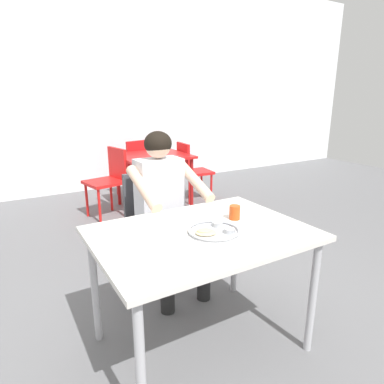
{
  "coord_description": "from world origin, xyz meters",
  "views": [
    {
      "loc": [
        -0.96,
        -1.46,
        1.45
      ],
      "look_at": [
        0.03,
        0.22,
        0.89
      ],
      "focal_mm": 31.06,
      "sensor_mm": 36.0,
      "label": 1
    }
  ],
  "objects": [
    {
      "name": "table_foreground",
      "position": [
        -0.06,
        -0.03,
        0.67
      ],
      "size": [
        1.17,
        0.84,
        0.74
      ],
      "color": "silver",
      "rests_on": "ground"
    },
    {
      "name": "ground_plane",
      "position": [
        0.0,
        0.0,
        -0.03
      ],
      "size": [
        12.0,
        12.0,
        0.05
      ],
      "primitive_type": "cube",
      "color": "slate"
    },
    {
      "name": "drinking_cup",
      "position": [
        0.21,
        0.03,
        0.78
      ],
      "size": [
        0.07,
        0.07,
        0.09
      ],
      "color": "#D84C19",
      "rests_on": "table_foreground"
    },
    {
      "name": "table_background_red",
      "position": [
        0.78,
        2.51,
        0.63
      ],
      "size": [
        0.88,
        0.82,
        0.72
      ],
      "color": "red",
      "rests_on": "ground"
    },
    {
      "name": "chair_red_right",
      "position": [
        1.36,
        2.53,
        0.48
      ],
      "size": [
        0.46,
        0.42,
        0.84
      ],
      "color": "red",
      "rests_on": "ground"
    },
    {
      "name": "chair_foreground",
      "position": [
        0.05,
        0.89,
        0.5
      ],
      "size": [
        0.42,
        0.44,
        0.86
      ],
      "color": "#3F3F44",
      "rests_on": "ground"
    },
    {
      "name": "chair_red_left",
      "position": [
        0.18,
        2.49,
        0.5
      ],
      "size": [
        0.5,
        0.49,
        0.85
      ],
      "color": "red",
      "rests_on": "ground"
    },
    {
      "name": "chair_red_far",
      "position": [
        0.75,
        3.15,
        0.5
      ],
      "size": [
        0.47,
        0.49,
        0.85
      ],
      "color": "red",
      "rests_on": "ground"
    },
    {
      "name": "back_wall",
      "position": [
        0.0,
        3.89,
        1.7
      ],
      "size": [
        12.0,
        0.12,
        3.4
      ],
      "primitive_type": "cube",
      "color": "white",
      "rests_on": "ground"
    },
    {
      "name": "diner_foreground",
      "position": [
        0.05,
        0.67,
        0.73
      ],
      "size": [
        0.49,
        0.55,
        1.21
      ],
      "color": "black",
      "rests_on": "ground"
    },
    {
      "name": "thali_tray",
      "position": [
        -0.01,
        -0.08,
        0.75
      ],
      "size": [
        0.28,
        0.28,
        0.03
      ],
      "color": "#B7BABF",
      "rests_on": "table_foreground"
    }
  ]
}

